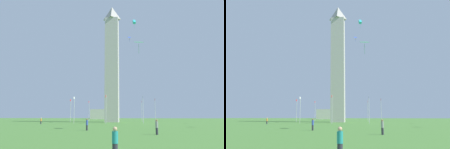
% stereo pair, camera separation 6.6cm
% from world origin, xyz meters
% --- Properties ---
extents(ground_plane, '(260.00, 260.00, 0.00)m').
position_xyz_m(ground_plane, '(0.00, 0.00, 0.00)').
color(ground_plane, '#477A33').
extents(obelisk_monument, '(4.77, 4.77, 43.40)m').
position_xyz_m(obelisk_monument, '(0.00, 0.00, 21.70)').
color(obelisk_monument, '#B7B2A8').
rests_on(obelisk_monument, ground).
extents(flagpole_n, '(1.12, 0.14, 8.15)m').
position_xyz_m(flagpole_n, '(15.06, 0.00, 4.46)').
color(flagpole_n, silver).
rests_on(flagpole_n, ground).
extents(flagpole_ne, '(1.12, 0.14, 8.15)m').
position_xyz_m(flagpole_ne, '(10.67, 10.61, 4.46)').
color(flagpole_ne, silver).
rests_on(flagpole_ne, ground).
extents(flagpole_e, '(1.12, 0.14, 8.15)m').
position_xyz_m(flagpole_e, '(0.06, 15.00, 4.46)').
color(flagpole_e, silver).
rests_on(flagpole_e, ground).
extents(flagpole_se, '(1.12, 0.14, 8.15)m').
position_xyz_m(flagpole_se, '(-10.55, 10.61, 4.46)').
color(flagpole_se, silver).
rests_on(flagpole_se, ground).
extents(flagpole_s, '(1.12, 0.14, 8.15)m').
position_xyz_m(flagpole_s, '(-14.94, 0.00, 4.46)').
color(flagpole_s, silver).
rests_on(flagpole_s, ground).
extents(flagpole_sw, '(1.12, 0.14, 8.15)m').
position_xyz_m(flagpole_sw, '(-10.55, -10.61, 4.46)').
color(flagpole_sw, silver).
rests_on(flagpole_sw, ground).
extents(flagpole_w, '(1.12, 0.14, 8.15)m').
position_xyz_m(flagpole_w, '(0.06, -15.00, 4.46)').
color(flagpole_w, silver).
rests_on(flagpole_w, ground).
extents(flagpole_nw, '(1.12, 0.14, 8.15)m').
position_xyz_m(flagpole_nw, '(10.67, -10.61, 4.46)').
color(flagpole_nw, silver).
rests_on(flagpole_nw, ground).
extents(person_orange_shirt, '(0.32, 0.32, 1.71)m').
position_xyz_m(person_orange_shirt, '(19.85, -17.01, 0.85)').
color(person_orange_shirt, '#2D2D38').
rests_on(person_orange_shirt, ground).
extents(person_gray_shirt, '(0.32, 0.32, 1.79)m').
position_xyz_m(person_gray_shirt, '(50.27, 11.15, 0.89)').
color(person_gray_shirt, '#2D2D38').
rests_on(person_gray_shirt, ground).
extents(person_blue_shirt, '(0.32, 0.32, 1.78)m').
position_xyz_m(person_blue_shirt, '(43.59, 1.12, 0.89)').
color(person_blue_shirt, '#2D2D38').
rests_on(person_blue_shirt, ground).
extents(person_teal_shirt, '(0.32, 0.32, 1.65)m').
position_xyz_m(person_teal_shirt, '(65.72, 7.71, 0.82)').
color(person_teal_shirt, '#2D2D38').
rests_on(person_teal_shirt, ground).
extents(kite_cyan_box, '(1.46, 1.02, 2.71)m').
position_xyz_m(kite_cyan_box, '(16.86, 8.51, 29.36)').
color(kite_cyan_box, '#33C6D1').
extents(kite_blue_diamond, '(1.21, 1.29, 1.74)m').
position_xyz_m(kite_blue_diamond, '(10.25, 6.85, 27.03)').
color(kite_blue_diamond, blue).
extents(kite_green_diamond, '(1.57, 1.66, 2.34)m').
position_xyz_m(kite_green_diamond, '(41.98, 9.35, 14.38)').
color(kite_green_diamond, green).
extents(distant_building, '(23.86, 15.19, 6.57)m').
position_xyz_m(distant_building, '(-80.25, -15.07, 3.29)').
color(distant_building, beige).
rests_on(distant_building, ground).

